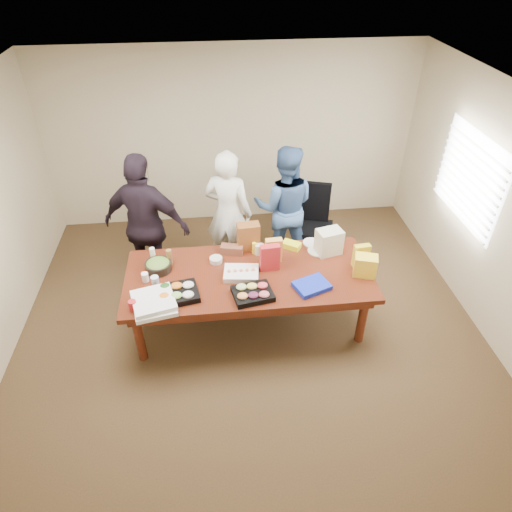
{
  "coord_description": "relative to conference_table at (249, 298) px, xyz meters",
  "views": [
    {
      "loc": [
        -0.35,
        -3.97,
        3.99
      ],
      "look_at": [
        0.09,
        0.1,
        0.92
      ],
      "focal_mm": 31.65,
      "sensor_mm": 36.0,
      "label": 1
    }
  ],
  "objects": [
    {
      "name": "floor",
      "position": [
        0.0,
        0.0,
        -0.39
      ],
      "size": [
        5.5,
        5.0,
        0.02
      ],
      "primitive_type": "cube",
      "color": "#47301E",
      "rests_on": "ground"
    },
    {
      "name": "chip_bag_red",
      "position": [
        0.25,
        0.07,
        0.54
      ],
      "size": [
        0.23,
        0.11,
        0.32
      ],
      "primitive_type": "cube",
      "rotation": [
        0.0,
        0.0,
        0.08
      ],
      "color": "red",
      "rests_on": "conference_table"
    },
    {
      "name": "wall_front",
      "position": [
        0.0,
        -2.5,
        0.98
      ],
      "size": [
        5.5,
        0.04,
        2.7
      ],
      "primitive_type": "cube",
      "color": "beige",
      "rests_on": "floor"
    },
    {
      "name": "bread_loaf",
      "position": [
        -0.16,
        0.42,
        0.43
      ],
      "size": [
        0.29,
        0.18,
        0.11
      ],
      "primitive_type": "cube",
      "rotation": [
        0.0,
        0.0,
        -0.24
      ],
      "color": "brown",
      "rests_on": "conference_table"
    },
    {
      "name": "office_chair",
      "position": [
        1.05,
        1.21,
        0.16
      ],
      "size": [
        0.68,
        0.68,
        1.06
      ],
      "primitive_type": "cube",
      "rotation": [
        0.0,
        0.0,
        -0.29
      ],
      "color": "black",
      "rests_on": "floor"
    },
    {
      "name": "mayo_jar",
      "position": [
        0.15,
        0.37,
        0.44
      ],
      "size": [
        0.1,
        0.1,
        0.13
      ],
      "primitive_type": "cylinder",
      "rotation": [
        0.0,
        0.0,
        0.23
      ],
      "color": "beige",
      "rests_on": "conference_table"
    },
    {
      "name": "kraft_bag",
      "position": [
        0.04,
        0.49,
        0.55
      ],
      "size": [
        0.28,
        0.17,
        0.35
      ],
      "primitive_type": "cube",
      "rotation": [
        0.0,
        0.0,
        0.07
      ],
      "color": "brown",
      "rests_on": "conference_table"
    },
    {
      "name": "grocery_bag_white",
      "position": [
        0.99,
        0.31,
        0.53
      ],
      "size": [
        0.33,
        0.27,
        0.31
      ],
      "primitive_type": "cube",
      "rotation": [
        0.0,
        0.0,
        0.25
      ],
      "color": "beige",
      "rests_on": "conference_table"
    },
    {
      "name": "grocery_bag_yellow",
      "position": [
        1.3,
        -0.15,
        0.5
      ],
      "size": [
        0.29,
        0.24,
        0.25
      ],
      "primitive_type": "cube",
      "rotation": [
        0.0,
        0.0,
        -0.32
      ],
      "color": "yellow",
      "rests_on": "conference_table"
    },
    {
      "name": "person_left",
      "position": [
        -1.19,
        0.85,
        0.57
      ],
      "size": [
        1.19,
        0.8,
        1.88
      ],
      "primitive_type": "imported",
      "rotation": [
        0.0,
        0.0,
        2.8
      ],
      "color": "black",
      "rests_on": "floor"
    },
    {
      "name": "pizza_box_upper",
      "position": [
        -1.03,
        -0.42,
        0.45
      ],
      "size": [
        0.52,
        0.52,
        0.05
      ],
      "primitive_type": "cube",
      "rotation": [
        0.0,
        0.0,
        0.25
      ],
      "color": "white",
      "rests_on": "pizza_box_lower"
    },
    {
      "name": "dip_bowl_b",
      "position": [
        -0.36,
        0.27,
        0.4
      ],
      "size": [
        0.17,
        0.17,
        0.06
      ],
      "primitive_type": "cylinder",
      "rotation": [
        0.0,
        0.0,
        0.17
      ],
      "color": "silver",
      "rests_on": "conference_table"
    },
    {
      "name": "wall_back",
      "position": [
        0.0,
        2.5,
        0.98
      ],
      "size": [
        5.5,
        0.04,
        2.7
      ],
      "primitive_type": "cube",
      "color": "beige",
      "rests_on": "floor"
    },
    {
      "name": "ranch_bottle",
      "position": [
        -1.09,
        0.35,
        0.47
      ],
      "size": [
        0.08,
        0.08,
        0.19
      ],
      "primitive_type": "cylinder",
      "rotation": [
        0.0,
        0.0,
        0.31
      ],
      "color": "white",
      "rests_on": "conference_table"
    },
    {
      "name": "window_blinds",
      "position": [
        2.68,
        0.6,
        1.12
      ],
      "size": [
        0.04,
        1.36,
        1.0
      ],
      "primitive_type": "cube",
      "color": "beige",
      "rests_on": "wall_right"
    },
    {
      "name": "chip_bag_orange",
      "position": [
        0.31,
        0.22,
        0.53
      ],
      "size": [
        0.2,
        0.09,
        0.3
      ],
      "primitive_type": "cube",
      "rotation": [
        0.0,
        0.0,
        0.04
      ],
      "color": "gold",
      "rests_on": "conference_table"
    },
    {
      "name": "person_right",
      "position": [
        0.6,
        1.24,
        0.49
      ],
      "size": [
        0.94,
        0.78,
        1.73
      ],
      "primitive_type": "imported",
      "rotation": [
        0.0,
        0.0,
        2.98
      ],
      "color": "#3E6095",
      "rests_on": "floor"
    },
    {
      "name": "pizza_box_lower",
      "position": [
        -1.02,
        -0.44,
        0.4
      ],
      "size": [
        0.5,
        0.5,
        0.05
      ],
      "primitive_type": "cube",
      "rotation": [
        0.0,
        0.0,
        0.2
      ],
      "color": "white",
      "rests_on": "conference_table"
    },
    {
      "name": "ceiling",
      "position": [
        0.0,
        0.0,
        2.33
      ],
      "size": [
        5.5,
        5.0,
        0.02
      ],
      "primitive_type": "cube",
      "color": "white",
      "rests_on": "wall_back"
    },
    {
      "name": "fruit_tray",
      "position": [
        0.01,
        -0.38,
        0.41
      ],
      "size": [
        0.47,
        0.4,
        0.06
      ],
      "primitive_type": "cube",
      "rotation": [
        0.0,
        0.0,
        0.19
      ],
      "color": "black",
      "rests_on": "conference_table"
    },
    {
      "name": "salad_bowl",
      "position": [
        -1.02,
        0.19,
        0.42
      ],
      "size": [
        0.37,
        0.37,
        0.1
      ],
      "primitive_type": "cylinder",
      "rotation": [
        0.0,
        0.0,
        -0.25
      ],
      "color": "black",
      "rests_on": "conference_table"
    },
    {
      "name": "wall_right",
      "position": [
        2.75,
        0.0,
        0.98
      ],
      "size": [
        0.04,
        5.0,
        2.7
      ],
      "primitive_type": "cube",
      "color": "beige",
      "rests_on": "floor"
    },
    {
      "name": "person_center",
      "position": [
        -0.16,
        1.13,
        0.51
      ],
      "size": [
        0.75,
        0.62,
        1.76
      ],
      "primitive_type": "imported",
      "rotation": [
        0.0,
        0.0,
        2.78
      ],
      "color": "white",
      "rests_on": "floor"
    },
    {
      "name": "plate_a",
      "position": [
        0.88,
        0.34,
        0.38
      ],
      "size": [
        0.29,
        0.29,
        0.01
      ],
      "primitive_type": "cylinder",
      "rotation": [
        0.0,
        0.0,
        -0.17
      ],
      "color": "silver",
      "rests_on": "conference_table"
    },
    {
      "name": "chip_bag_blue",
      "position": [
        0.66,
        -0.31,
        0.4
      ],
      "size": [
        0.44,
        0.39,
        0.05
      ],
      "primitive_type": "cube",
      "rotation": [
        0.0,
        0.0,
        0.36
      ],
      "color": "#132AC6",
      "rests_on": "conference_table"
    },
    {
      "name": "mustard_bottle",
      "position": [
        0.1,
        0.38,
        0.45
      ],
      "size": [
        0.07,
        0.07,
        0.15
      ],
      "primitive_type": "cylinder",
      "rotation": [
        0.0,
        0.0,
        0.28
      ],
      "color": "yellow",
      "rests_on": "conference_table"
    },
    {
      "name": "clear_cup_b",
      "position": [
        -1.16,
        0.0,
        0.43
      ],
      "size": [
        0.09,
        0.09,
        0.11
      ],
      "primitive_type": "cylinder",
      "rotation": [
        0.0,
        0.0,
        -0.16
      ],
      "color": "white",
      "rests_on": "conference_table"
    },
    {
      "name": "chip_bag_yellow",
      "position": [
        1.3,
        0.02,
        0.52
      ],
      "size": [
        0.19,
        0.09,
        0.28
      ],
      "primitive_type": "cube",
      "rotation": [
        0.0,
        0.0,
        0.1
      ],
      "color": "yellow",
      "rests_on": "conference_table"
    },
    {
      "name": "red_cup",
      "position": [
        -1.24,
        -0.45,
        0.43
      ],
      "size": [
        0.1,
        0.1,
        0.11
      ],
      "primitive_type": "cylinder",
      "rotation": [
        0.0,
        0.0,
        0.3
      ],
      "color": "red",
      "rests_on": "conference_table"
    },
    {
      "name": "sheet_cake",
      "position": [
        -0.09,
        -0.02,
        0.41
      ],
      "size": [
        0.42,
        0.34,
        0.07
      ],
      "primitive_type": "cube",
      "rotation": [
        0.0,
        0.0,
        -0.13
      ],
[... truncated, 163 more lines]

